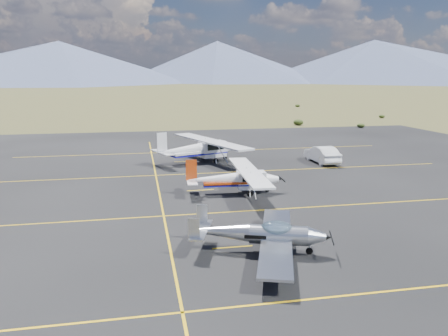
{
  "coord_description": "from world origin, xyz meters",
  "views": [
    {
      "loc": [
        -7.26,
        -23.01,
        8.2
      ],
      "look_at": [
        -1.27,
        7.46,
        1.6
      ],
      "focal_mm": 35.0,
      "sensor_mm": 36.0,
      "label": 1
    }
  ],
  "objects_px": {
    "aircraft_plain": "(199,148)",
    "aircraft_low_wing": "(263,234)",
    "aircraft_cessna": "(235,178)",
    "sedan": "(322,154)"
  },
  "relations": [
    {
      "from": "aircraft_cessna",
      "to": "aircraft_low_wing",
      "type": "bearing_deg",
      "value": -92.14
    },
    {
      "from": "aircraft_low_wing",
      "to": "aircraft_cessna",
      "type": "bearing_deg",
      "value": 103.0
    },
    {
      "from": "aircraft_low_wing",
      "to": "aircraft_plain",
      "type": "bearing_deg",
      "value": 108.21
    },
    {
      "from": "aircraft_cessna",
      "to": "aircraft_plain",
      "type": "height_order",
      "value": "aircraft_plain"
    },
    {
      "from": "aircraft_cessna",
      "to": "sedan",
      "type": "height_order",
      "value": "aircraft_cessna"
    },
    {
      "from": "aircraft_low_wing",
      "to": "sedan",
      "type": "bearing_deg",
      "value": 78.05
    },
    {
      "from": "aircraft_plain",
      "to": "aircraft_low_wing",
      "type": "bearing_deg",
      "value": -110.97
    },
    {
      "from": "aircraft_plain",
      "to": "sedan",
      "type": "xyz_separation_m",
      "value": [
        11.53,
        -2.32,
        -0.58
      ]
    },
    {
      "from": "aircraft_cessna",
      "to": "sedan",
      "type": "xyz_separation_m",
      "value": [
        10.62,
        9.33,
        -0.3
      ]
    },
    {
      "from": "aircraft_low_wing",
      "to": "aircraft_cessna",
      "type": "height_order",
      "value": "aircraft_cessna"
    }
  ]
}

